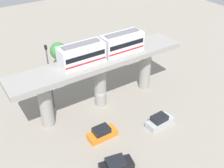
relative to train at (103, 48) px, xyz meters
The scene contains 8 objects.
ground_plane 9.91m from the train, 90.00° to the left, with size 120.00×120.00×0.00m, color gray.
viaduct 3.70m from the train, 90.00° to the left, with size 5.20×28.00×8.36m.
train is the anchor object (origin of this frame).
parked_car_silver 13.63m from the train, 157.01° to the right, with size 2.00×4.28×1.76m.
parked_car_black 16.60m from the train, 154.51° to the left, with size 2.65×4.49×1.76m.
parked_car_orange 12.25m from the train, 146.64° to the left, with size 1.83×4.21×1.76m.
tree_near_viaduct 15.41m from the train, ahead, with size 3.31×3.31×5.60m.
signal_post 8.98m from the train, 65.16° to the left, with size 0.44×0.28×10.96m.
Camera 1 is at (-31.15, 18.24, 27.65)m, focal length 44.02 mm.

